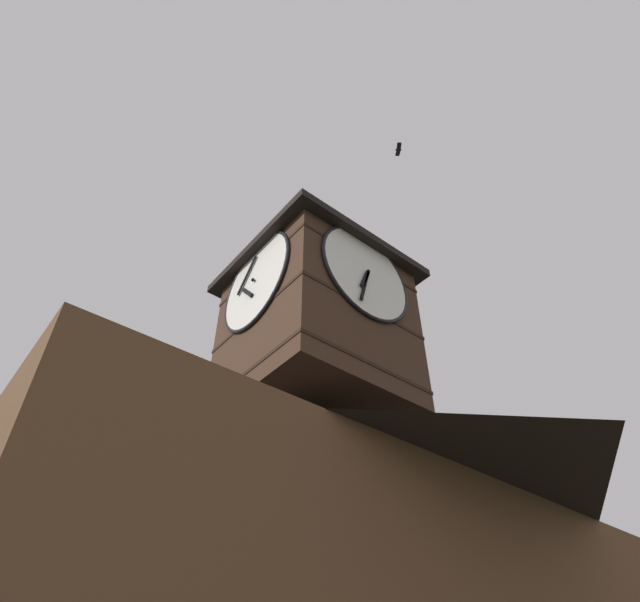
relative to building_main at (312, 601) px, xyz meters
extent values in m
pyramid|color=black|center=(0.00, 0.00, 2.61)|extent=(13.86, 9.46, 3.12)
cube|color=#422B1E|center=(-0.35, -0.35, 6.47)|extent=(4.17, 4.17, 4.61)
cube|color=black|center=(-0.35, -0.35, 4.72)|extent=(4.21, 4.21, 0.10)
cube|color=black|center=(-0.35, -0.35, 6.45)|extent=(4.21, 4.21, 0.10)
cube|color=black|center=(-0.35, -0.35, 8.18)|extent=(4.21, 4.21, 0.10)
cylinder|color=white|center=(-0.35, 1.77, 7.64)|extent=(2.99, 0.10, 2.99)
torus|color=black|center=(-0.35, 1.79, 7.64)|extent=(3.09, 0.10, 3.09)
cube|color=black|center=(-0.21, 1.87, 7.29)|extent=(0.39, 0.04, 0.74)
cube|color=black|center=(-0.18, 1.87, 7.05)|extent=(0.41, 0.04, 1.20)
sphere|color=black|center=(-0.35, 1.88, 7.64)|extent=(0.10, 0.10, 0.10)
cylinder|color=white|center=(1.77, -0.35, 7.64)|extent=(0.10, 2.99, 2.99)
torus|color=black|center=(1.79, -0.35, 7.64)|extent=(0.10, 3.09, 3.09)
cube|color=black|center=(1.87, -0.60, 7.36)|extent=(0.04, 0.59, 0.64)
cube|color=black|center=(1.87, -0.75, 8.11)|extent=(0.04, 0.86, 0.99)
sphere|color=black|center=(1.88, -0.35, 7.64)|extent=(0.10, 0.10, 0.10)
cube|color=black|center=(-0.35, -0.35, 8.90)|extent=(4.87, 4.87, 0.25)
cylinder|color=#D1BC84|center=(-0.35, -0.35, 9.71)|extent=(2.53, 2.53, 1.36)
cylinder|color=#2D2319|center=(-0.35, -0.35, 9.25)|extent=(2.59, 2.59, 0.10)
cylinder|color=#2D2319|center=(-0.35, -0.35, 9.71)|extent=(2.59, 2.59, 0.10)
cylinder|color=#2D2319|center=(-0.35, -0.35, 10.16)|extent=(2.59, 2.59, 0.10)
cone|color=#384251|center=(-0.35, -0.35, 10.85)|extent=(2.83, 2.83, 0.93)
sphere|color=#384251|center=(-0.35, -0.35, 11.42)|extent=(0.16, 0.16, 0.16)
cone|color=black|center=(-1.40, -7.01, 3.05)|extent=(5.09, 5.09, 4.74)
cone|color=#14341A|center=(-1.40, -7.01, 6.72)|extent=(3.56, 3.56, 4.85)
cone|color=black|center=(-1.40, -7.01, 10.26)|extent=(2.03, 2.03, 4.70)
cone|color=black|center=(-7.39, -5.09, 4.16)|extent=(4.10, 4.10, 4.80)
cone|color=black|center=(-7.39, -5.09, 8.86)|extent=(2.90, 2.90, 6.22)
cone|color=black|center=(-7.39, -5.09, 12.44)|extent=(1.70, 1.70, 5.42)
ellipsoid|color=black|center=(-3.35, 1.27, 16.94)|extent=(0.29, 0.27, 0.14)
cube|color=black|center=(-3.45, 1.14, 16.94)|extent=(0.33, 0.36, 0.12)
cube|color=black|center=(-3.25, 1.40, 16.94)|extent=(0.33, 0.36, 0.12)
camera|label=1|loc=(7.19, 9.15, -2.45)|focal=30.29mm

